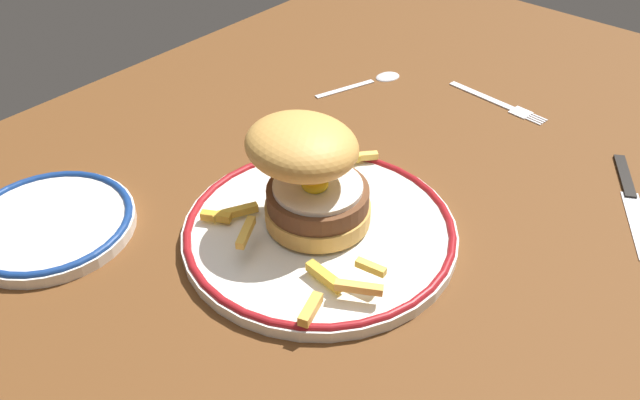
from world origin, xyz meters
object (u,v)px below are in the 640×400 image
(dinner_plate, at_px, (320,230))
(side_plate, at_px, (49,223))
(burger, at_px, (308,172))
(knife, at_px, (630,194))
(spoon, at_px, (379,77))
(fork, at_px, (499,102))

(dinner_plate, bearing_deg, side_plate, 128.76)
(dinner_plate, height_order, burger, burger)
(knife, bearing_deg, spoon, 84.43)
(burger, relative_size, knife, 0.88)
(side_plate, xyz_separation_m, spoon, (0.47, -0.06, -0.00))
(dinner_plate, relative_size, side_plate, 1.60)
(side_plate, relative_size, fork, 1.17)
(fork, bearing_deg, burger, 177.08)
(knife, bearing_deg, dinner_plate, 142.20)
(burger, bearing_deg, side_plate, 130.97)
(dinner_plate, relative_size, burger, 1.89)
(dinner_plate, bearing_deg, spoon, 27.18)
(burger, height_order, spoon, burger)
(side_plate, bearing_deg, fork, -22.27)
(dinner_plate, height_order, side_plate, same)
(dinner_plate, distance_m, fork, 0.35)
(fork, bearing_deg, spoon, 107.48)
(dinner_plate, distance_m, spoon, 0.34)
(dinner_plate, distance_m, side_plate, 0.27)
(knife, bearing_deg, burger, 140.16)
(side_plate, bearing_deg, spoon, -6.71)
(burger, distance_m, knife, 0.35)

